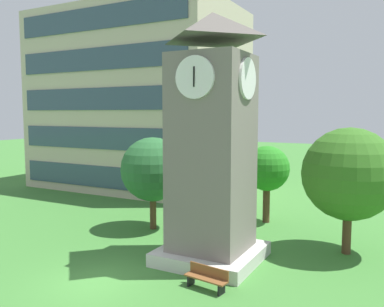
# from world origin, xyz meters

# --- Properties ---
(ground_plane) EXTENTS (160.00, 160.00, 0.00)m
(ground_plane) POSITION_xyz_m (0.00, 0.00, 0.00)
(ground_plane) COLOR #3D7A33
(office_building) EXTENTS (18.15, 11.45, 16.00)m
(office_building) POSITION_xyz_m (-11.37, 19.12, 8.00)
(office_building) COLOR beige
(office_building) RESTS_ON ground
(clock_tower) EXTENTS (4.37, 4.37, 11.27)m
(clock_tower) POSITION_xyz_m (3.14, 4.47, 5.07)
(clock_tower) COLOR slate
(clock_tower) RESTS_ON ground
(park_bench) EXTENTS (1.85, 0.74, 0.88)m
(park_bench) POSITION_xyz_m (4.32, 1.55, 0.46)
(park_bench) COLOR brown
(park_bench) RESTS_ON ground
(tree_streetside) EXTENTS (4.48, 4.48, 6.18)m
(tree_streetside) POSITION_xyz_m (8.57, 8.40, 3.92)
(tree_streetside) COLOR #513823
(tree_streetside) RESTS_ON ground
(tree_near_tower) EXTENTS (2.81, 2.81, 4.83)m
(tree_near_tower) POSITION_xyz_m (3.34, 12.05, 3.38)
(tree_near_tower) COLOR #513823
(tree_near_tower) RESTS_ON ground
(tree_by_building) EXTENTS (3.76, 3.76, 5.45)m
(tree_by_building) POSITION_xyz_m (-2.13, 7.48, 3.56)
(tree_by_building) COLOR #513823
(tree_by_building) RESTS_ON ground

